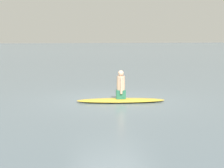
# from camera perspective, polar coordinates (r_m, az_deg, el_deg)

# --- Properties ---
(ground_plane) EXTENTS (400.00, 400.00, 0.00)m
(ground_plane) POSITION_cam_1_polar(r_m,az_deg,el_deg) (12.31, 0.04, -2.50)
(ground_plane) COLOR slate
(surfboard) EXTENTS (1.67, 2.93, 0.11)m
(surfboard) POSITION_cam_1_polar(r_m,az_deg,el_deg) (11.94, 1.37, -2.53)
(surfboard) COLOR gold
(surfboard) RESTS_ON ground
(person_paddler) EXTENTS (0.40, 0.37, 0.92)m
(person_paddler) POSITION_cam_1_polar(r_m,az_deg,el_deg) (11.88, 1.37, -0.29)
(person_paddler) COLOR #26664C
(person_paddler) RESTS_ON surfboard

